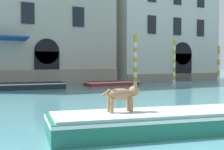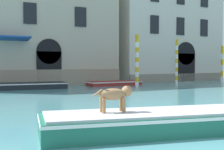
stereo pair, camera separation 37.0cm
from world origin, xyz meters
name	(u,v)px [view 2 (the right image)]	position (x,y,z in m)	size (l,w,h in m)	color
palazzo_left	(22,13)	(1.00, 24.33, 6.24)	(15.87, 7.40, 12.51)	#B2A893
palazzo_right	(162,12)	(15.94, 24.33, 7.44)	(11.78, 6.13, 14.91)	beige
boat_foreground	(178,120)	(1.03, 3.35, 0.32)	(7.77, 3.36, 0.59)	#1E6651
dog_on_deck	(115,95)	(-0.68, 3.86, 1.06)	(1.07, 0.42, 0.71)	#997047
boat_moored_near_palazzo	(18,86)	(-0.34, 19.45, 0.24)	(7.02, 2.57, 0.46)	black
boat_moored_far	(114,83)	(7.54, 19.61, 0.19)	(4.58, 1.56, 0.36)	maroon
mooring_pole_0	(137,60)	(8.46, 17.47, 2.10)	(0.29, 0.29, 4.15)	white
mooring_pole_1	(177,62)	(12.86, 18.04, 2.00)	(0.23, 0.23, 3.96)	white
mooring_pole_3	(222,64)	(19.07, 18.78, 1.80)	(0.26, 0.26, 3.57)	white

